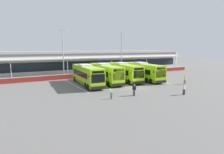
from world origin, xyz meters
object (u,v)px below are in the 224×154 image
at_px(coach_bus_right_centre, 143,72).
at_px(pedestrian_with_handbag, 185,80).
at_px(coach_bus_left_centre, 105,73).
at_px(pedestrian_in_dark_coat, 134,90).
at_px(lamp_post_west, 63,51).
at_px(coach_bus_leftmost, 87,75).
at_px(lamp_post_centre, 121,50).
at_px(coach_bus_centre, 123,72).
at_px(pedestrian_near_bin, 184,89).
at_px(pedestrian_child, 111,95).

bearing_deg(coach_bus_right_centre, pedestrian_with_handbag, -62.31).
bearing_deg(coach_bus_right_centre, coach_bus_left_centre, 171.53).
bearing_deg(pedestrian_in_dark_coat, lamp_post_west, 102.26).
height_order(coach_bus_leftmost, lamp_post_centre, lamp_post_centre).
bearing_deg(lamp_post_centre, coach_bus_centre, -119.23).
height_order(pedestrian_near_bin, lamp_post_centre, lamp_post_centre).
bearing_deg(pedestrian_in_dark_coat, coach_bus_left_centre, 84.27).
height_order(pedestrian_with_handbag, lamp_post_west, lamp_post_west).
bearing_deg(lamp_post_west, coach_bus_left_centre, -59.13).
bearing_deg(lamp_post_west, coach_bus_leftmost, -80.92).
distance_m(pedestrian_with_handbag, lamp_post_centre, 20.02).
bearing_deg(pedestrian_with_handbag, coach_bus_left_centre, 144.25).
xyz_separation_m(coach_bus_centre, pedestrian_in_dark_coat, (-5.46, -11.73, -0.91)).
height_order(pedestrian_child, lamp_post_centre, lamp_post_centre).
bearing_deg(coach_bus_leftmost, pedestrian_child, -94.00).
bearing_deg(coach_bus_left_centre, pedestrian_in_dark_coat, -95.73).
height_order(coach_bus_left_centre, pedestrian_with_handbag, coach_bus_left_centre).
bearing_deg(lamp_post_west, coach_bus_centre, -43.90).
relative_size(pedestrian_child, lamp_post_west, 0.09).
bearing_deg(pedestrian_near_bin, pedestrian_child, 163.69).
distance_m(coach_bus_leftmost, lamp_post_west, 11.53).
relative_size(coach_bus_leftmost, lamp_post_centre, 1.12).
relative_size(coach_bus_centre, pedestrian_with_handbag, 7.59).
height_order(pedestrian_near_bin, lamp_post_west, lamp_post_west).
distance_m(pedestrian_in_dark_coat, pedestrian_child, 3.78).
bearing_deg(pedestrian_child, pedestrian_in_dark_coat, 0.70).
distance_m(coach_bus_left_centre, lamp_post_west, 12.24).
height_order(coach_bus_centre, pedestrian_near_bin, coach_bus_centre).
relative_size(coach_bus_centre, pedestrian_in_dark_coat, 7.59).
height_order(coach_bus_leftmost, pedestrian_child, coach_bus_leftmost).
distance_m(coach_bus_left_centre, coach_bus_centre, 4.29).
relative_size(pedestrian_with_handbag, lamp_post_centre, 0.15).
bearing_deg(coach_bus_right_centre, lamp_post_west, 142.35).
xyz_separation_m(coach_bus_leftmost, coach_bus_left_centre, (4.17, 0.71, 0.00)).
bearing_deg(pedestrian_with_handbag, coach_bus_right_centre, 117.69).
relative_size(pedestrian_child, lamp_post_centre, 0.09).
relative_size(coach_bus_leftmost, coach_bus_left_centre, 1.00).
height_order(coach_bus_centre, pedestrian_with_handbag, coach_bus_centre).
height_order(coach_bus_leftmost, pedestrian_in_dark_coat, coach_bus_leftmost).
xyz_separation_m(coach_bus_left_centre, coach_bus_centre, (4.29, 0.02, 0.00)).
xyz_separation_m(coach_bus_leftmost, pedestrian_near_bin, (9.68, -14.10, -0.91)).
distance_m(coach_bus_centre, pedestrian_near_bin, 14.91).
height_order(pedestrian_with_handbag, pedestrian_near_bin, same).
bearing_deg(pedestrian_near_bin, coach_bus_leftmost, 124.47).
xyz_separation_m(pedestrian_in_dark_coat, lamp_post_west, (-4.67, 21.48, 5.42)).
bearing_deg(pedestrian_near_bin, coach_bus_centre, 94.73).
bearing_deg(pedestrian_child, coach_bus_left_centre, 67.21).
bearing_deg(coach_bus_left_centre, coach_bus_leftmost, -170.35).
bearing_deg(coach_bus_right_centre, pedestrian_in_dark_coat, -132.66).
distance_m(coach_bus_left_centre, lamp_post_centre, 14.84).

